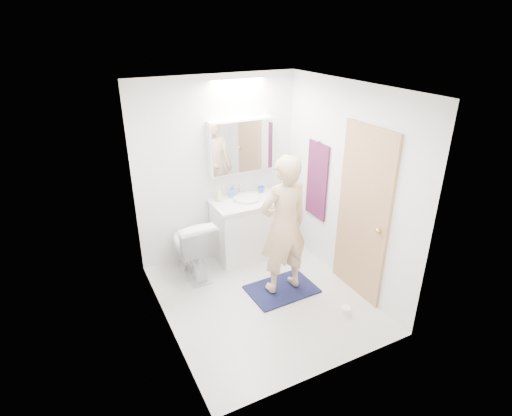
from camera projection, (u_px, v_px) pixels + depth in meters
floor at (262, 298)px, 4.79m from camera, size 2.50×2.50×0.00m
ceiling at (263, 87)px, 3.79m from camera, size 2.50×2.50×0.00m
wall_back at (218, 170)px, 5.30m from camera, size 2.50×0.00×2.50m
wall_front at (335, 262)px, 3.27m from camera, size 2.50×0.00×2.50m
wall_left at (159, 226)px, 3.84m from camera, size 0.00×2.50×2.50m
wall_right at (346, 187)px, 4.74m from camera, size 0.00×2.50×2.50m
vanity_cabinet at (248, 229)px, 5.53m from camera, size 0.90×0.55×0.78m
countertop at (248, 202)px, 5.36m from camera, size 0.95×0.58×0.04m
sink_basin at (247, 198)px, 5.37m from camera, size 0.36×0.36×0.03m
faucet at (241, 189)px, 5.49m from camera, size 0.02×0.02×0.16m
medicine_cabinet at (241, 146)px, 5.24m from camera, size 0.88×0.14×0.70m
mirror_panel at (243, 147)px, 5.18m from camera, size 0.84×0.01×0.66m
toilet at (191, 246)px, 5.08m from camera, size 0.47×0.80×0.81m
bath_rug at (282, 289)px, 4.92m from camera, size 0.82×0.58×0.02m
person at (284, 226)px, 4.56m from camera, size 0.62×0.42×1.66m
door at (363, 215)px, 4.53m from camera, size 0.04×0.80×2.00m
door_knob at (378, 231)px, 4.29m from camera, size 0.06×0.06×0.06m
towel at (317, 181)px, 5.22m from camera, size 0.02×0.42×1.00m
towel_hook at (319, 141)px, 5.00m from camera, size 0.07×0.02×0.02m
soap_bottle_a at (219, 194)px, 5.29m from camera, size 0.10×0.10×0.21m
soap_bottle_b at (233, 191)px, 5.41m from camera, size 0.11×0.11×0.17m
toothbrush_cup at (261, 189)px, 5.57m from camera, size 0.12×0.12×0.09m
toilet_paper_roll at (345, 311)px, 4.49m from camera, size 0.11×0.11×0.10m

